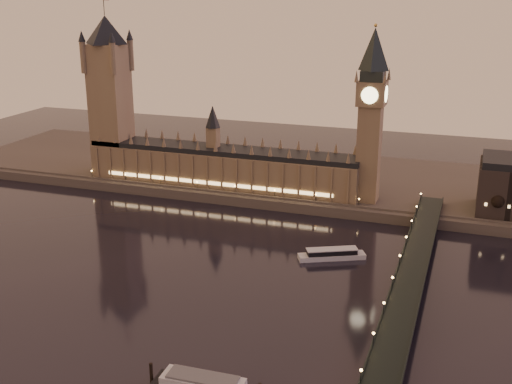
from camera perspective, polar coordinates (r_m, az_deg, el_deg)
ground at (r=302.55m, az=-4.60°, el=-7.63°), size 700.00×700.00×0.00m
far_embankment at (r=440.83m, az=7.66°, el=0.95°), size 560.00×130.00×6.00m
palace_of_westminster at (r=414.65m, az=-3.04°, el=2.70°), size 180.00×26.62×52.00m
victoria_tower at (r=441.76m, az=-12.89°, el=9.06°), size 31.68×31.68×118.00m
big_ben at (r=380.40m, az=10.21°, el=7.59°), size 17.68×17.68×104.00m
westminster_bridge at (r=279.09m, az=13.09°, el=-9.10°), size 13.20×260.00×15.30m
bare_tree_0 at (r=376.07m, az=20.89°, el=-1.00°), size 6.55×6.55×13.31m
cruise_boat_a at (r=323.20m, az=6.76°, el=-5.52°), size 33.20×21.30×5.35m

